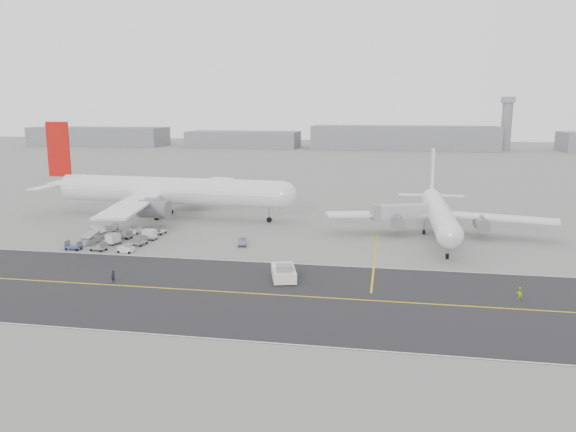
% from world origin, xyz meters
% --- Properties ---
extents(ground, '(700.00, 700.00, 0.00)m').
position_xyz_m(ground, '(0.00, 0.00, 0.00)').
color(ground, gray).
rests_on(ground, ground).
extents(taxiway, '(220.00, 59.00, 0.03)m').
position_xyz_m(taxiway, '(5.02, -17.98, 0.01)').
color(taxiway, '#29292B').
rests_on(taxiway, ground).
extents(horizon_buildings, '(520.00, 28.00, 28.00)m').
position_xyz_m(horizon_buildings, '(30.00, 260.00, 0.00)').
color(horizon_buildings, gray).
rests_on(horizon_buildings, ground).
extents(control_tower, '(7.00, 7.00, 31.25)m').
position_xyz_m(control_tower, '(100.00, 265.00, 16.25)').
color(control_tower, gray).
rests_on(control_tower, ground).
extents(airliner_a, '(63.63, 62.78, 21.94)m').
position_xyz_m(airliner_a, '(-19.33, 31.79, 6.31)').
color(airliner_a, white).
rests_on(airliner_a, ground).
extents(airliner_b, '(45.49, 45.99, 15.87)m').
position_xyz_m(airliner_b, '(41.98, 23.82, 4.58)').
color(airliner_b, white).
rests_on(airliner_b, ground).
extents(pushback_tug, '(5.03, 9.29, 2.62)m').
position_xyz_m(pushback_tug, '(16.88, -10.84, 1.08)').
color(pushback_tug, white).
rests_on(pushback_tug, ground).
extents(jet_bridge, '(16.56, 8.46, 6.26)m').
position_xyz_m(jet_bridge, '(36.56, 23.95, 4.36)').
color(jet_bridge, gray).
rests_on(jet_bridge, ground).
extents(gse_cluster, '(21.03, 24.74, 2.14)m').
position_xyz_m(gse_cluster, '(-18.78, 7.38, 0.00)').
color(gse_cluster, gray).
rests_on(gse_cluster, ground).
extents(stray_dolly, '(1.87, 2.56, 1.43)m').
position_xyz_m(stray_dolly, '(5.58, 7.82, 0.00)').
color(stray_dolly, silver).
rests_on(stray_dolly, ground).
extents(ground_crew_a, '(0.78, 0.59, 1.91)m').
position_xyz_m(ground_crew_a, '(-7.44, -16.94, 0.95)').
color(ground_crew_a, black).
rests_on(ground_crew_a, ground).
extents(ground_crew_b, '(0.85, 0.68, 1.69)m').
position_xyz_m(ground_crew_b, '(49.69, -13.94, 0.85)').
color(ground_crew_b, '#B2D719').
rests_on(ground_crew_b, ground).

